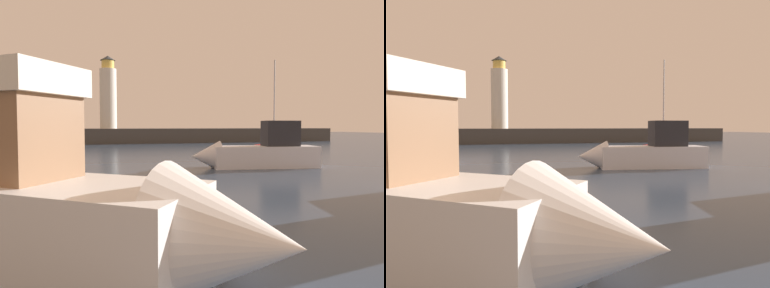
# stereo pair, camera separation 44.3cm
# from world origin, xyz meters

# --- Properties ---
(ground_plane) EXTENTS (220.00, 220.00, 0.00)m
(ground_plane) POSITION_xyz_m (0.00, 27.79, 0.00)
(ground_plane) COLOR #2D3D51
(breakwater) EXTENTS (71.95, 6.95, 2.32)m
(breakwater) POSITION_xyz_m (0.00, 55.58, 1.16)
(breakwater) COLOR #423F3D
(breakwater) RESTS_ON ground_plane
(lighthouse) EXTENTS (2.61, 2.61, 11.46)m
(lighthouse) POSITION_xyz_m (-3.08, 55.58, 7.75)
(lighthouse) COLOR silver
(lighthouse) RESTS_ON breakwater
(motorboat_0) EXTENTS (8.47, 3.38, 3.28)m
(motorboat_0) POSITION_xyz_m (4.28, 19.58, 0.97)
(motorboat_0) COLOR silver
(motorboat_0) RESTS_ON ground_plane
(motorboat_1) EXTENTS (3.78, 8.71, 2.81)m
(motorboat_1) POSITION_xyz_m (-9.91, 27.94, 0.76)
(motorboat_1) COLOR silver
(motorboat_1) RESTS_ON ground_plane
(motorboat_2) EXTENTS (8.81, 7.63, 4.23)m
(motorboat_2) POSITION_xyz_m (-6.61, 6.27, 1.25)
(motorboat_2) COLOR white
(motorboat_2) RESTS_ON ground_plane
(sailboat_moored) EXTENTS (6.29, 6.04, 8.87)m
(sailboat_moored) POSITION_xyz_m (11.19, 28.69, 0.56)
(sailboat_moored) COLOR #B21E1E
(sailboat_moored) RESTS_ON ground_plane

